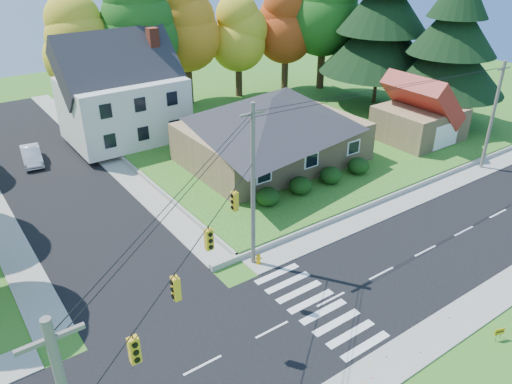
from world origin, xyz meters
The scene contains 22 objects.
ground centered at (0.00, 0.00, 0.00)m, with size 120.00×120.00×0.00m, color #3D7923.
road_main centered at (0.00, 0.00, 0.01)m, with size 90.00×8.00×0.02m, color black.
road_cross centered at (-8.00, 26.00, 0.01)m, with size 8.00×44.00×0.02m, color black.
sidewalk_north centered at (0.00, 5.00, 0.04)m, with size 90.00×2.00×0.08m, color #9C9A90.
sidewalk_south centered at (0.00, -5.00, 0.04)m, with size 90.00×2.00×0.08m, color #9C9A90.
lawn centered at (13.00, 21.00, 0.25)m, with size 30.00×30.00×0.50m, color #3D7923.
ranch_house centered at (8.00, 16.00, 3.27)m, with size 14.60×10.60×5.40m.
colonial_house centered at (0.04, 28.00, 4.58)m, with size 10.40×8.40×9.60m.
garage centered at (22.00, 11.99, 2.84)m, with size 7.30×6.30×4.60m.
hedge_row centered at (7.50, 9.80, 1.14)m, with size 10.70×1.70×1.27m.
traffic_infrastructure centered at (-0.15, 1.35, 5.15)m, with size 38.10×10.66×10.00m.
tree_lot_0 centered at (-2.00, 34.00, 8.31)m, with size 6.72×6.72×12.51m.
tree_lot_1 centered at (4.00, 33.00, 9.61)m, with size 7.84×7.84×14.60m.
tree_lot_2 centered at (10.00, 34.00, 8.96)m, with size 7.28×7.28×13.56m.
tree_lot_3 centered at (16.00, 33.00, 7.65)m, with size 6.16×6.16×11.47m.
tree_lot_4 centered at (22.00, 32.00, 8.31)m, with size 6.72×6.72×12.51m.
tree_lot_5 centered at (26.00, 30.00, 10.27)m, with size 8.40×8.40×15.64m.
conifer_east_a centered at (27.00, 22.00, 9.39)m, with size 12.80×12.80×16.96m.
conifer_east_b centered at (28.00, 14.00, 8.28)m, with size 11.20×11.20×14.84m.
white_car centered at (-8.59, 28.12, 0.73)m, with size 1.50×4.29×1.42m, color #B8B8C7.
fire_hydrant centered at (-1.32, 4.92, 0.35)m, with size 0.42×0.32×0.73m.
yard_sign centered at (4.60, -6.92, 0.50)m, with size 0.54×0.21×0.71m.
Camera 1 is at (-15.61, -14.96, 17.74)m, focal length 35.00 mm.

